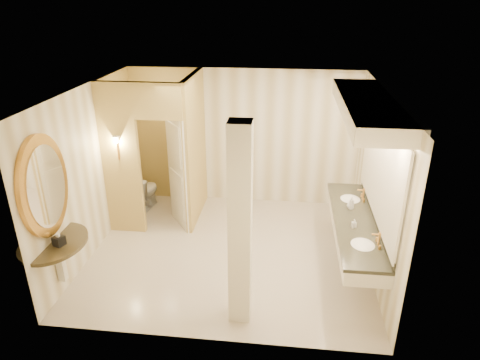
{
  "coord_description": "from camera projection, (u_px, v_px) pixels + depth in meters",
  "views": [
    {
      "loc": [
        0.86,
        -6.02,
        3.99
      ],
      "look_at": [
        0.15,
        0.2,
        1.23
      ],
      "focal_mm": 32.0,
      "sensor_mm": 36.0,
      "label": 1
    }
  ],
  "objects": [
    {
      "name": "vanity",
      "position": [
        364.0,
        173.0,
        6.08
      ],
      "size": [
        0.75,
        2.78,
        2.09
      ],
      "color": "white",
      "rests_on": "floor"
    },
    {
      "name": "soap_bottle_a",
      "position": [
        354.0,
        223.0,
        6.15
      ],
      "size": [
        0.07,
        0.08,
        0.13
      ],
      "primitive_type": "imported",
      "rotation": [
        0.0,
        0.0,
        0.39
      ],
      "color": "beige",
      "rests_on": "vanity"
    },
    {
      "name": "wall_right",
      "position": [
        378.0,
        184.0,
        6.39
      ],
      "size": [
        0.02,
        4.0,
        2.7
      ],
      "primitive_type": "cube",
      "color": "white",
      "rests_on": "floor"
    },
    {
      "name": "soap_bottle_c",
      "position": [
        352.0,
        203.0,
        6.65
      ],
      "size": [
        0.11,
        0.11,
        0.22
      ],
      "primitive_type": "imported",
      "rotation": [
        0.0,
        0.0,
        -0.38
      ],
      "color": "#C6B28C",
      "rests_on": "vanity"
    },
    {
      "name": "ceiling",
      "position": [
        228.0,
        91.0,
        6.08
      ],
      "size": [
        4.5,
        4.5,
        0.0
      ],
      "primitive_type": "plane",
      "rotation": [
        3.14,
        0.0,
        0.0
      ],
      "color": "white",
      "rests_on": "wall_back"
    },
    {
      "name": "pillar",
      "position": [
        240.0,
        228.0,
        5.21
      ],
      "size": [
        0.28,
        0.28,
        2.7
      ],
      "primitive_type": "cube",
      "color": "white",
      "rests_on": "floor"
    },
    {
      "name": "wall_front",
      "position": [
        204.0,
        248.0,
        4.81
      ],
      "size": [
        4.5,
        0.02,
        2.7
      ],
      "primitive_type": "cube",
      "color": "white",
      "rests_on": "floor"
    },
    {
      "name": "tissue_box",
      "position": [
        59.0,
        241.0,
        5.71
      ],
      "size": [
        0.17,
        0.17,
        0.13
      ],
      "primitive_type": "cube",
      "rotation": [
        0.0,
        0.0,
        -0.35
      ],
      "color": "black",
      "rests_on": "console_shelf"
    },
    {
      "name": "toilet_closet",
      "position": [
        173.0,
        152.0,
        7.61
      ],
      "size": [
        1.5,
        1.55,
        2.7
      ],
      "color": "tan",
      "rests_on": "floor"
    },
    {
      "name": "wall_left",
      "position": [
        90.0,
        171.0,
        6.86
      ],
      "size": [
        0.02,
        4.0,
        2.7
      ],
      "primitive_type": "cube",
      "color": "white",
      "rests_on": "floor"
    },
    {
      "name": "wall_back",
      "position": [
        243.0,
        138.0,
        8.45
      ],
      "size": [
        4.5,
        0.02,
        2.7
      ],
      "primitive_type": "cube",
      "color": "white",
      "rests_on": "floor"
    },
    {
      "name": "soap_bottle_b",
      "position": [
        350.0,
        204.0,
        6.69
      ],
      "size": [
        0.13,
        0.13,
        0.13
      ],
      "primitive_type": "imported",
      "rotation": [
        0.0,
        0.0,
        0.23
      ],
      "color": "silver",
      "rests_on": "vanity"
    },
    {
      "name": "wall_sconce",
      "position": [
        117.0,
        141.0,
        7.07
      ],
      "size": [
        0.14,
        0.14,
        0.42
      ],
      "color": "gold",
      "rests_on": "toilet_closet"
    },
    {
      "name": "console_shelf",
      "position": [
        48.0,
        211.0,
        5.63
      ],
      "size": [
        1.07,
        1.07,
        1.99
      ],
      "color": "black",
      "rests_on": "floor"
    },
    {
      "name": "toilet",
      "position": [
        145.0,
        191.0,
        8.5
      ],
      "size": [
        0.52,
        0.76,
        0.71
      ],
      "primitive_type": "imported",
      "rotation": [
        0.0,
        0.0,
        2.96
      ],
      "color": "white",
      "rests_on": "floor"
    },
    {
      "name": "floor",
      "position": [
        230.0,
        251.0,
        7.17
      ],
      "size": [
        4.5,
        4.5,
        0.0
      ],
      "primitive_type": "plane",
      "color": "beige",
      "rests_on": "ground"
    }
  ]
}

